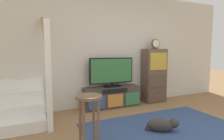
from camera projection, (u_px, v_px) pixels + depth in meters
back_wall at (119, 49)px, 4.51m from camera, size 6.40×0.12×2.70m
area_rug at (169, 132)px, 2.95m from camera, size 2.60×1.80×0.01m
media_console at (112, 97)px, 4.26m from camera, size 1.33×0.38×0.48m
television at (112, 71)px, 4.22m from camera, size 1.07×0.22×0.67m
side_cabinet at (154, 76)px, 4.69m from camera, size 0.58×0.38×1.36m
desk_clock at (155, 44)px, 4.60m from camera, size 0.23×0.08×0.25m
staircase at (19, 100)px, 3.48m from camera, size 1.00×1.36×2.20m
bar_stool_near at (89, 110)px, 2.33m from camera, size 0.34×0.34×0.74m
dog at (162, 125)px, 2.95m from camera, size 0.49×0.40×0.23m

